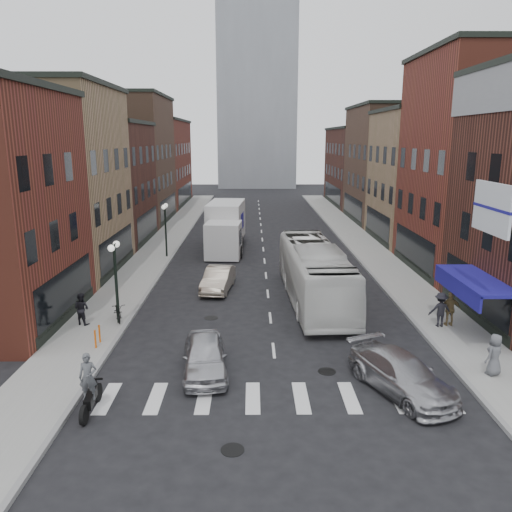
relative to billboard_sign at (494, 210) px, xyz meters
The scene contains 31 objects.
ground 10.56m from the billboard_sign, behind, with size 160.00×160.00×0.00m, color black.
sidewalk_left 28.12m from the billboard_sign, 128.47° to the left, with size 3.00×74.00×0.15m, color gray.
sidewalk_right 22.34m from the billboard_sign, 90.23° to the left, with size 3.00×74.00×0.15m, color gray.
curb_left 27.25m from the billboard_sign, 125.94° to the left, with size 0.20×74.00×0.16m, color gray.
curb_right 22.41m from the billboard_sign, 94.22° to the left, with size 0.20×74.00×0.16m, color gray.
crosswalk_stripes 11.12m from the billboard_sign, 157.82° to the right, with size 12.00×2.20×0.01m, color silver.
bldg_left_mid_a 27.17m from the billboard_sign, 150.21° to the left, with size 10.30×10.20×12.30m.
bldg_left_mid_b 33.30m from the billboard_sign, 135.10° to the left, with size 10.30×10.20×10.30m.
bldg_left_far_a 41.79m from the billboard_sign, 124.35° to the left, with size 10.30×12.20×13.30m.
bldg_left_far_b 53.93m from the billboard_sign, 115.93° to the left, with size 10.30×16.20×11.30m.
bldg_right_mid_a 14.98m from the billboard_sign, 64.61° to the left, with size 10.30×10.20×14.30m.
bldg_right_mid_b 24.36m from the billboard_sign, 74.75° to the left, with size 10.30×10.20×11.30m.
bldg_right_far_a 35.09m from the billboard_sign, 79.48° to the left, with size 10.30×12.20×12.30m.
bldg_right_far_b 48.93m from the billboard_sign, 82.47° to the left, with size 10.30×16.20×10.30m.
awning_blue 4.05m from the billboard_sign, 80.39° to the left, with size 1.80×5.00×0.78m.
billboard_sign is the anchor object (origin of this frame).
distant_tower 80.22m from the billboard_sign, 96.32° to the left, with size 14.00×14.00×50.00m, color #9399A0.
streetlamp_near 16.68m from the billboard_sign, 167.65° to the left, with size 0.32×1.22×4.11m.
streetlamp_far 23.92m from the billboard_sign, 132.41° to the left, with size 0.32×1.22×4.11m.
bike_rack 17.14m from the billboard_sign, behind, with size 0.08×0.68×0.80m.
box_truck 23.68m from the billboard_sign, 120.01° to the left, with size 3.08×8.85×3.78m.
motorcycle_rider 16.33m from the billboard_sign, 163.37° to the right, with size 0.62×2.09×2.12m.
transit_bus 10.40m from the billboard_sign, 130.36° to the left, with size 2.72×11.61×3.23m, color silver.
sedan_left_near 12.67m from the billboard_sign, behind, with size 1.66×4.13×1.41m, color #BBBBC0.
sedan_left_far 15.74m from the billboard_sign, 141.33° to the left, with size 1.46×4.20×1.38m, color beige.
curb_car 7.54m from the billboard_sign, 143.31° to the right, with size 1.92×4.72×1.37m, color #ABABB0.
parked_bicycle 17.44m from the billboard_sign, 166.54° to the left, with size 0.61×1.74×0.91m, color black.
ped_left_solo 18.72m from the billboard_sign, 169.40° to the left, with size 0.76×0.44×1.57m, color black.
ped_right_a 5.94m from the billboard_sign, 101.57° to the left, with size 1.08×0.53×1.66m, color black.
ped_right_b 5.96m from the billboard_sign, 91.79° to the left, with size 0.97×0.49×1.66m, color olive.
ped_right_c 5.59m from the billboard_sign, 100.65° to the right, with size 0.79×0.51×1.61m, color #56585E.
Camera 1 is at (-0.91, -18.87, 8.88)m, focal length 35.00 mm.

